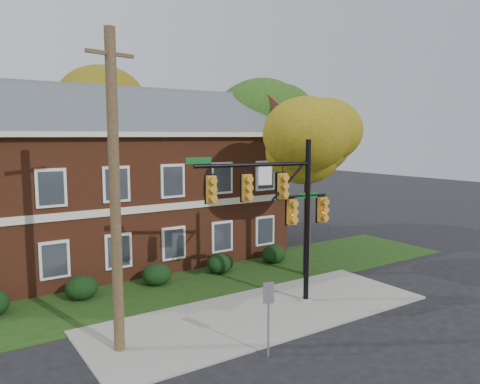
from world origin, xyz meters
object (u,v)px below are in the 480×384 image
tree_near_right (314,144)px  sign_post (268,307)px  traffic_signal (281,204)px  tree_right_rear (270,120)px  hedge_center (157,274)px  hedge_left (82,288)px  utility_pole (115,193)px  hedge_right (220,263)px  hedge_far_right (274,254)px  apartment_building (117,173)px  tree_far_rear (96,110)px

tree_near_right → sign_post: bearing=-140.9°
tree_near_right → traffic_signal: bearing=-147.8°
tree_near_right → tree_right_rear: size_ratio=0.81×
hedge_center → tree_near_right: size_ratio=0.16×
hedge_left → sign_post: 9.45m
tree_right_rear → utility_pole: 19.43m
hedge_center → tree_right_rear: size_ratio=0.13×
hedge_center → hedge_right: same height
hedge_right → hedge_far_right: same height
tree_near_right → tree_right_rear: bearing=65.4°
apartment_building → tree_near_right: size_ratio=2.19×
hedge_left → sign_post: size_ratio=0.57×
tree_right_rear → tree_far_rear: tree_far_rear is taller
apartment_building → hedge_left: apartment_building is taller
utility_pole → hedge_left: bearing=75.5°
hedge_left → hedge_center: size_ratio=1.00×
traffic_signal → sign_post: bearing=-123.2°
hedge_far_right → utility_pole: (-10.83, -5.72, 4.72)m
hedge_right → tree_right_rear: 12.50m
hedge_center → hedge_left: bearing=180.0°
hedge_far_right → hedge_center: bearing=180.0°
hedge_center → traffic_signal: size_ratio=0.20×
apartment_building → tree_far_rear: (1.34, 7.84, 3.86)m
sign_post → hedge_left: bearing=129.2°
utility_pole → traffic_signal: bearing=-8.7°
hedge_right → sign_post: 9.44m
hedge_left → traffic_signal: bearing=-39.2°
hedge_right → traffic_signal: 6.60m
traffic_signal → utility_pole: utility_pole is taller
apartment_building → hedge_far_right: apartment_building is taller
apartment_building → sign_post: size_ratio=7.66×
tree_near_right → utility_pole: utility_pole is taller
tree_right_rear → sign_post: tree_right_rear is taller
hedge_left → tree_right_rear: size_ratio=0.13×
sign_post → utility_pole: bearing=159.4°
tree_near_right → tree_right_rear: tree_right_rear is taller
apartment_building → hedge_far_right: (7.00, -5.25, -4.46)m
tree_near_right → traffic_signal: size_ratio=1.24×
apartment_building → utility_pole: utility_pole is taller
hedge_far_right → hedge_left: bearing=180.0°
hedge_right → sign_post: (-3.48, -8.70, 1.14)m
hedge_left → hedge_center: (3.50, 0.00, 0.00)m
apartment_building → sign_post: 14.34m
hedge_center → hedge_right: 3.50m
hedge_center → sign_post: sign_post is taller
sign_post → hedge_center: bearing=107.3°
hedge_center → hedge_right: (3.50, 0.00, 0.00)m
hedge_far_right → tree_right_rear: size_ratio=0.13×
tree_near_right → tree_far_rear: bearing=110.3°
tree_near_right → hedge_far_right: bearing=94.5°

